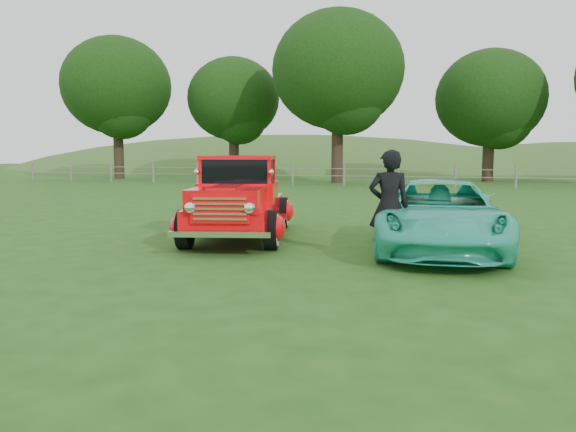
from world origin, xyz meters
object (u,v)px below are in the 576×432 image
(tree_mid_west, at_px, (233,99))
(tree_near_west, at_px, (338,70))
(tree_near_east, at_px, (490,98))
(tree_far_west, at_px, (116,86))
(red_pickup, at_px, (239,201))
(man, at_px, (389,206))
(teal_sedan, at_px, (440,216))

(tree_mid_west, relative_size, tree_near_west, 0.81)
(tree_near_east, bearing_deg, tree_mid_west, -176.63)
(tree_far_west, relative_size, tree_near_east, 1.19)
(tree_far_west, relative_size, tree_mid_west, 1.17)
(red_pickup, relative_size, man, 2.77)
(tree_far_west, xyz_separation_m, tree_near_east, (25.00, 3.00, -1.24))
(tree_near_west, bearing_deg, red_pickup, -83.95)
(red_pickup, bearing_deg, tree_far_west, 114.81)
(red_pickup, relative_size, teal_sedan, 1.09)
(tree_far_west, distance_m, red_pickup, 30.63)
(teal_sedan, bearing_deg, tree_mid_west, 115.36)
(tree_mid_west, height_order, red_pickup, tree_mid_west)
(tree_near_east, relative_size, red_pickup, 1.59)
(tree_near_east, relative_size, man, 4.40)
(tree_mid_west, relative_size, man, 4.47)
(tree_near_east, xyz_separation_m, teal_sedan, (-2.36, -27.34, -4.58))
(tree_near_west, xyz_separation_m, man, (5.82, -24.60, -5.85))
(tree_mid_west, height_order, teal_sedan, tree_mid_west)
(man, bearing_deg, tree_near_east, -110.54)
(tree_near_west, xyz_separation_m, red_pickup, (2.42, -22.81, -6.00))
(tree_mid_west, xyz_separation_m, red_pickup, (10.42, -25.81, -4.75))
(man, bearing_deg, teal_sedan, -137.21)
(tree_near_west, bearing_deg, tree_mid_west, 159.44)
(tree_near_west, height_order, man, tree_near_west)
(tree_mid_west, xyz_separation_m, teal_sedan, (14.64, -26.34, -4.88))
(red_pickup, bearing_deg, teal_sedan, -20.09)
(teal_sedan, bearing_deg, tree_near_east, 81.36)
(tree_mid_west, bearing_deg, red_pickup, -68.02)
(tree_far_west, distance_m, tree_near_east, 25.21)
(man, bearing_deg, tree_mid_west, -77.59)
(tree_far_west, relative_size, tree_near_west, 0.95)
(tree_near_east, distance_m, teal_sedan, 27.82)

